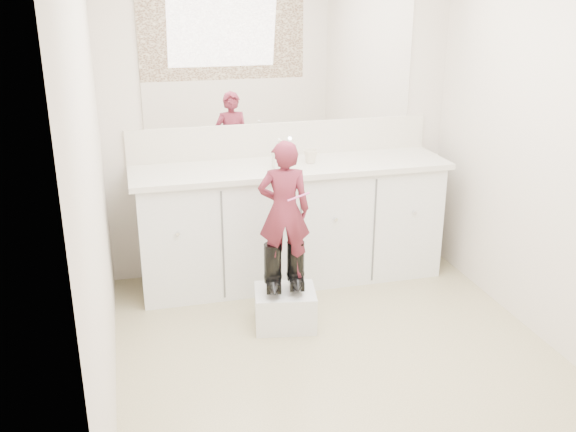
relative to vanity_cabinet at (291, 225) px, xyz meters
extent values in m
plane|color=#857A57|center=(0.00, -1.23, -0.42)|extent=(3.00, 3.00, 0.00)
plane|color=beige|center=(0.00, 0.27, 0.77)|extent=(2.60, 0.00, 2.60)
plane|color=beige|center=(0.00, -2.73, 0.77)|extent=(2.60, 0.00, 2.60)
plane|color=beige|center=(-1.30, -1.23, 0.78)|extent=(0.00, 3.00, 3.00)
plane|color=beige|center=(1.30, -1.23, 0.78)|extent=(0.00, 3.00, 3.00)
cube|color=silver|center=(0.00, 0.00, 0.00)|extent=(2.20, 0.55, 0.85)
cube|color=beige|center=(0.00, -0.01, 0.45)|extent=(2.28, 0.58, 0.04)
cube|color=beige|center=(0.00, 0.26, 0.59)|extent=(2.28, 0.03, 0.25)
cube|color=white|center=(0.00, 0.26, 1.22)|extent=(2.00, 0.02, 1.00)
cube|color=#472819|center=(0.00, -2.71, 1.22)|extent=(2.00, 0.01, 1.20)
cylinder|color=silver|center=(0.00, 0.15, 0.52)|extent=(0.08, 0.08, 0.10)
imported|color=beige|center=(0.15, 0.00, 0.51)|extent=(0.13, 0.13, 0.10)
imported|color=beige|center=(-0.10, -0.07, 0.57)|extent=(0.09, 0.10, 0.20)
cube|color=silver|center=(-0.22, -0.70, -0.30)|extent=(0.44, 0.39, 0.25)
imported|color=#982F44|center=(-0.22, -0.68, 0.36)|extent=(0.35, 0.27, 0.88)
cylinder|color=#FA61B9|center=(-0.15, -0.76, 0.47)|extent=(0.14, 0.04, 0.06)
camera|label=1|loc=(-1.13, -4.29, 1.68)|focal=40.00mm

